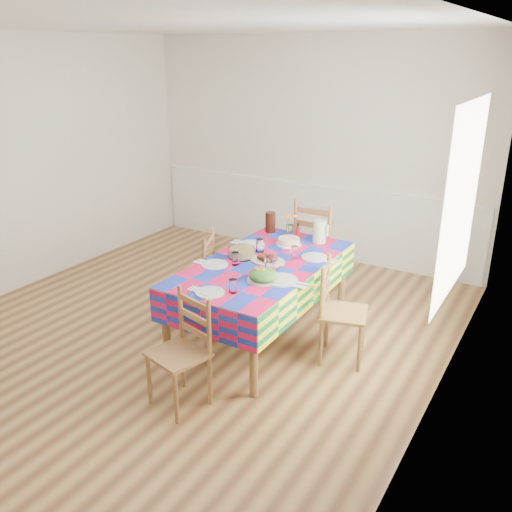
# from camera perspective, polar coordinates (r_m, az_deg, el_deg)

# --- Properties ---
(room) EXTENTS (4.58, 5.08, 2.78)m
(room) POSITION_cam_1_polar(r_m,az_deg,el_deg) (4.78, -7.43, 6.76)
(room) COLOR brown
(room) RESTS_ON ground
(wainscot) EXTENTS (4.41, 0.06, 0.92)m
(wainscot) POSITION_cam_1_polar(r_m,az_deg,el_deg) (7.05, 5.43, 4.17)
(wainscot) COLOR white
(wainscot) RESTS_ON room
(window_right) EXTENTS (0.00, 1.40, 1.40)m
(window_right) POSITION_cam_1_polar(r_m,az_deg,el_deg) (4.10, 20.83, 5.39)
(window_right) COLOR white
(window_right) RESTS_ON room
(dining_table) EXTENTS (1.01, 1.88, 0.73)m
(dining_table) POSITION_cam_1_polar(r_m,az_deg,el_deg) (4.84, 0.72, -1.58)
(dining_table) COLOR brown
(dining_table) RESTS_ON room
(setting_near_head) EXTENTS (0.37, 0.25, 0.11)m
(setting_near_head) POSITION_cam_1_polar(r_m,az_deg,el_deg) (4.22, -4.05, -3.58)
(setting_near_head) COLOR silver
(setting_near_head) RESTS_ON dining_table
(setting_left_near) EXTENTS (0.44, 0.26, 0.11)m
(setting_left_near) POSITION_cam_1_polar(r_m,az_deg,el_deg) (4.76, -3.64, -0.64)
(setting_left_near) COLOR silver
(setting_left_near) RESTS_ON dining_table
(setting_left_far) EXTENTS (0.48, 0.28, 0.13)m
(setting_left_far) POSITION_cam_1_polar(r_m,az_deg,el_deg) (5.17, -0.24, 1.19)
(setting_left_far) COLOR silver
(setting_left_far) RESTS_ON dining_table
(setting_right_near) EXTENTS (0.53, 0.31, 0.14)m
(setting_right_near) POSITION_cam_1_polar(r_m,az_deg,el_deg) (4.49, 2.23, -1.91)
(setting_right_near) COLOR silver
(setting_right_near) RESTS_ON dining_table
(setting_right_far) EXTENTS (0.45, 0.26, 0.12)m
(setting_right_far) POSITION_cam_1_polar(r_m,az_deg,el_deg) (4.93, 5.48, 0.05)
(setting_right_far) COLOR silver
(setting_right_far) RESTS_ON dining_table
(meat_platter) EXTENTS (0.33, 0.24, 0.06)m
(meat_platter) POSITION_cam_1_polar(r_m,az_deg,el_deg) (4.82, 1.21, -0.33)
(meat_platter) COLOR silver
(meat_platter) RESTS_ON dining_table
(salad_platter) EXTENTS (0.27, 0.27, 0.11)m
(salad_platter) POSITION_cam_1_polar(r_m,az_deg,el_deg) (4.43, 0.78, -2.09)
(salad_platter) COLOR silver
(salad_platter) RESTS_ON dining_table
(pasta_bowl) EXTENTS (0.24, 0.24, 0.09)m
(pasta_bowl) POSITION_cam_1_polar(r_m,az_deg,el_deg) (4.93, -1.52, 0.38)
(pasta_bowl) COLOR white
(pasta_bowl) RESTS_ON dining_table
(cake) EXTENTS (0.25, 0.25, 0.07)m
(cake) POSITION_cam_1_polar(r_m,az_deg,el_deg) (5.26, 3.47, 1.53)
(cake) COLOR silver
(cake) RESTS_ON dining_table
(serving_utensils) EXTENTS (0.13, 0.29, 0.01)m
(serving_utensils) POSITION_cam_1_polar(r_m,az_deg,el_deg) (4.67, 2.02, -1.34)
(serving_utensils) COLOR black
(serving_utensils) RESTS_ON dining_table
(flower_vase) EXTENTS (0.15, 0.12, 0.24)m
(flower_vase) POSITION_cam_1_polar(r_m,az_deg,el_deg) (5.47, 3.56, 3.05)
(flower_vase) COLOR white
(flower_vase) RESTS_ON dining_table
(hot_sauce) EXTENTS (0.04, 0.04, 0.15)m
(hot_sauce) POSITION_cam_1_polar(r_m,az_deg,el_deg) (5.46, 4.43, 2.72)
(hot_sauce) COLOR #B80E1A
(hot_sauce) RESTS_ON dining_table
(green_pitcher) EXTENTS (0.13, 0.13, 0.22)m
(green_pitcher) POSITION_cam_1_polar(r_m,az_deg,el_deg) (5.33, 6.70, 2.61)
(green_pitcher) COLOR #B5D193
(green_pitcher) RESTS_ON dining_table
(tea_pitcher) EXTENTS (0.11, 0.11, 0.21)m
(tea_pitcher) POSITION_cam_1_polar(r_m,az_deg,el_deg) (5.60, 1.53, 3.59)
(tea_pitcher) COLOR black
(tea_pitcher) RESTS_ON dining_table
(name_card) EXTENTS (0.07, 0.02, 0.02)m
(name_card) POSITION_cam_1_polar(r_m,az_deg,el_deg) (4.13, -5.13, -4.49)
(name_card) COLOR silver
(name_card) RESTS_ON dining_table
(chair_near) EXTENTS (0.46, 0.45, 0.87)m
(chair_near) POSITION_cam_1_polar(r_m,az_deg,el_deg) (4.06, -7.77, -9.98)
(chair_near) COLOR brown
(chair_near) RESTS_ON room
(chair_far) EXTENTS (0.48, 0.46, 1.04)m
(chair_far) POSITION_cam_1_polar(r_m,az_deg,el_deg) (5.87, 6.50, 0.96)
(chair_far) COLOR brown
(chair_far) RESTS_ON room
(chair_left) EXTENTS (0.49, 0.50, 0.88)m
(chair_left) POSITION_cam_1_polar(r_m,az_deg,el_deg) (5.33, -6.22, -2.08)
(chair_left) COLOR brown
(chair_left) RESTS_ON room
(chair_right) EXTENTS (0.47, 0.48, 0.89)m
(chair_right) POSITION_cam_1_polar(r_m,az_deg,el_deg) (4.62, 8.73, -5.85)
(chair_right) COLOR brown
(chair_right) RESTS_ON room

